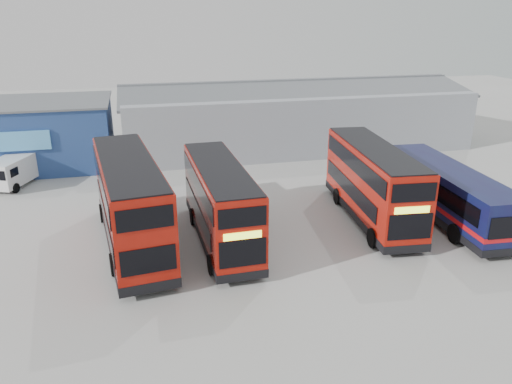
% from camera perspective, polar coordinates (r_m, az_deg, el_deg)
% --- Properties ---
extents(ground_plane, '(120.00, 120.00, 0.00)m').
position_cam_1_polar(ground_plane, '(27.02, 0.23, -5.80)').
color(ground_plane, '#999894').
rests_on(ground_plane, ground).
extents(office_block, '(12.30, 8.32, 5.12)m').
position_cam_1_polar(office_block, '(43.39, -24.21, 6.11)').
color(office_block, navy).
rests_on(office_block, ground).
extents(maintenance_shed, '(30.50, 12.00, 5.89)m').
position_cam_1_polar(maintenance_shed, '(46.63, 4.03, 8.73)').
color(maintenance_shed, '#9398A1').
rests_on(maintenance_shed, ground).
extents(double_decker_left, '(4.03, 11.47, 4.76)m').
position_cam_1_polar(double_decker_left, '(26.51, -14.12, -1.39)').
color(double_decker_left, '#A31309').
rests_on(double_decker_left, ground).
extents(double_decker_centre, '(2.79, 10.14, 4.26)m').
position_cam_1_polar(double_decker_centre, '(26.46, -4.09, -1.42)').
color(double_decker_centre, '#A31309').
rests_on(double_decker_centre, ground).
extents(double_decker_right, '(3.46, 10.67, 4.44)m').
position_cam_1_polar(double_decker_right, '(29.97, 13.17, 0.90)').
color(double_decker_right, '#A31309').
rests_on(double_decker_right, ground).
extents(single_decker_blue, '(3.30, 11.57, 3.10)m').
position_cam_1_polar(single_decker_blue, '(31.60, 21.01, -0.22)').
color(single_decker_blue, '#0E173F').
rests_on(single_decker_blue, ground).
extents(panel_van, '(3.50, 5.04, 2.06)m').
position_cam_1_polar(panel_van, '(39.32, -25.81, 2.37)').
color(panel_van, silver).
rests_on(panel_van, ground).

